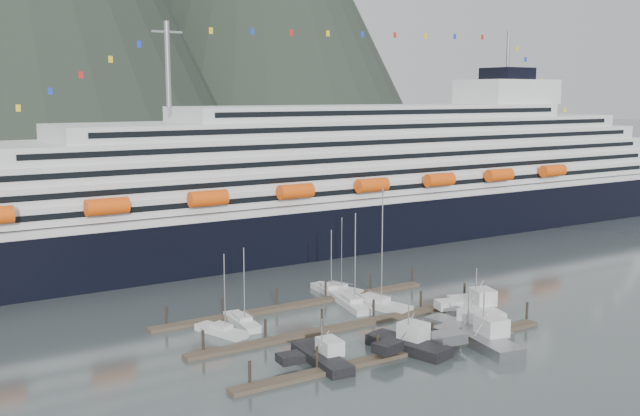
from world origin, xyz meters
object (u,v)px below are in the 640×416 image
(trawler_a, at_px, (321,357))
(trawler_d, at_px, (482,339))
(trawler_b, at_px, (407,344))
(sailboat_a, at_px, (221,331))
(cruise_ship, at_px, (343,188))
(sailboat_b, at_px, (242,322))
(sailboat_d, at_px, (375,304))
(trawler_e, at_px, (475,307))
(trawler_c, at_px, (467,328))
(sailboat_g, at_px, (337,289))
(sailboat_f, at_px, (329,291))
(sailboat_c, at_px, (352,304))

(trawler_a, relative_size, trawler_d, 0.83)
(trawler_b, distance_m, trawler_d, 10.19)
(sailboat_a, bearing_deg, cruise_ship, -66.90)
(sailboat_b, height_order, sailboat_d, sailboat_d)
(trawler_a, height_order, trawler_e, trawler_e)
(trawler_a, bearing_deg, cruise_ship, -31.09)
(trawler_c, bearing_deg, trawler_b, 84.81)
(sailboat_d, bearing_deg, trawler_a, 114.02)
(sailboat_g, relative_size, trawler_a, 1.14)
(trawler_c, xyz_separation_m, trawler_e, (7.81, 6.60, 0.11))
(sailboat_f, bearing_deg, trawler_a, 149.57)
(sailboat_g, height_order, trawler_c, sailboat_g)
(sailboat_b, bearing_deg, sailboat_a, 121.80)
(sailboat_c, height_order, trawler_a, sailboat_c)
(trawler_a, bearing_deg, sailboat_c, -38.60)
(sailboat_d, bearing_deg, sailboat_f, -6.26)
(sailboat_d, bearing_deg, sailboat_a, 73.86)
(sailboat_c, relative_size, sailboat_f, 1.38)
(sailboat_c, distance_m, trawler_c, 20.18)
(cruise_ship, bearing_deg, sailboat_f, -127.20)
(sailboat_d, relative_size, trawler_d, 1.40)
(cruise_ship, relative_size, trawler_b, 17.63)
(cruise_ship, height_order, sailboat_f, cruise_ship)
(trawler_e, bearing_deg, sailboat_f, 45.84)
(sailboat_g, xyz_separation_m, trawler_e, (10.59, -21.57, 0.56))
(sailboat_a, height_order, trawler_e, sailboat_a)
(cruise_ship, relative_size, sailboat_a, 17.78)
(sailboat_c, xyz_separation_m, trawler_c, (5.87, -19.30, 0.41))
(trawler_a, distance_m, trawler_c, 23.29)
(sailboat_d, distance_m, sailboat_g, 10.77)
(sailboat_g, distance_m, trawler_d, 32.96)
(sailboat_c, relative_size, sailboat_g, 1.19)
(sailboat_a, bearing_deg, sailboat_g, -87.20)
(trawler_c, bearing_deg, sailboat_f, -1.65)
(cruise_ship, relative_size, sailboat_f, 18.66)
(cruise_ship, bearing_deg, trawler_d, -109.45)
(cruise_ship, distance_m, trawler_d, 72.84)
(trawler_d, bearing_deg, trawler_b, 79.61)
(trawler_b, bearing_deg, sailboat_c, -29.91)
(trawler_c, bearing_deg, trawler_d, 147.62)
(cruise_ship, xyz_separation_m, sailboat_d, (-24.94, -45.72, -11.57))
(sailboat_a, bearing_deg, trawler_e, -125.87)
(trawler_e, bearing_deg, sailboat_g, 42.35)
(sailboat_a, xyz_separation_m, sailboat_d, (25.89, -0.67, 0.07))
(sailboat_g, bearing_deg, sailboat_b, 91.08)
(cruise_ship, distance_m, trawler_a, 77.66)
(sailboat_d, xyz_separation_m, trawler_a, (-20.40, -16.33, 0.35))
(sailboat_c, bearing_deg, sailboat_f, 2.94)
(trawler_e, bearing_deg, sailboat_d, 60.88)
(sailboat_a, distance_m, trawler_a, 17.87)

